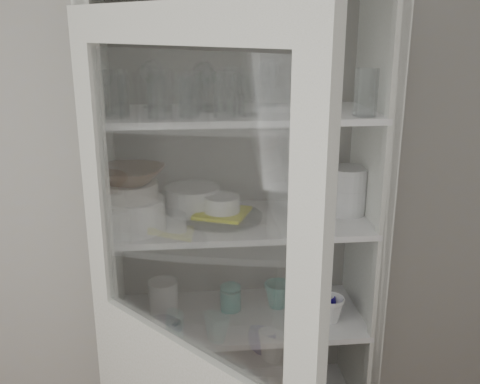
% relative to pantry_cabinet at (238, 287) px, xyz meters
% --- Properties ---
extents(wall_back, '(3.60, 0.02, 2.60)m').
position_rel_pantry_cabinet_xyz_m(wall_back, '(-0.20, 0.16, 0.36)').
color(wall_back, '#B4B0A3').
rests_on(wall_back, ground).
extents(pantry_cabinet, '(1.00, 0.45, 2.10)m').
position_rel_pantry_cabinet_xyz_m(pantry_cabinet, '(0.00, 0.00, 0.00)').
color(pantry_cabinet, beige).
rests_on(pantry_cabinet, floor).
extents(tumbler_0, '(0.09, 0.09, 0.15)m').
position_rel_pantry_cabinet_xyz_m(tumbler_0, '(-0.41, -0.18, 0.80)').
color(tumbler_0, silver).
rests_on(tumbler_0, shelf_glass).
extents(tumbler_1, '(0.10, 0.10, 0.15)m').
position_rel_pantry_cabinet_xyz_m(tumbler_1, '(-0.27, -0.22, 0.80)').
color(tumbler_1, silver).
rests_on(tumbler_1, shelf_glass).
extents(tumbler_2, '(0.09, 0.09, 0.13)m').
position_rel_pantry_cabinet_xyz_m(tumbler_2, '(-0.18, -0.19, 0.79)').
color(tumbler_2, silver).
rests_on(tumbler_2, shelf_glass).
extents(tumbler_3, '(0.08, 0.08, 0.15)m').
position_rel_pantry_cabinet_xyz_m(tumbler_3, '(-0.06, -0.22, 0.79)').
color(tumbler_3, silver).
rests_on(tumbler_3, shelf_glass).
extents(tumbler_4, '(0.08, 0.08, 0.14)m').
position_rel_pantry_cabinet_xyz_m(tumbler_4, '(0.02, -0.18, 0.79)').
color(tumbler_4, silver).
rests_on(tumbler_4, shelf_glass).
extents(tumbler_5, '(0.09, 0.09, 0.14)m').
position_rel_pantry_cabinet_xyz_m(tumbler_5, '(0.24, -0.23, 0.79)').
color(tumbler_5, silver).
rests_on(tumbler_5, shelf_glass).
extents(tumbler_6, '(0.09, 0.09, 0.15)m').
position_rel_pantry_cabinet_xyz_m(tumbler_6, '(0.40, -0.22, 0.80)').
color(tumbler_6, silver).
rests_on(tumbler_6, shelf_glass).
extents(tumbler_7, '(0.07, 0.07, 0.13)m').
position_rel_pantry_cabinet_xyz_m(tumbler_7, '(-0.41, -0.09, 0.78)').
color(tumbler_7, silver).
rests_on(tumbler_7, shelf_glass).
extents(tumbler_8, '(0.09, 0.09, 0.13)m').
position_rel_pantry_cabinet_xyz_m(tumbler_8, '(-0.17, -0.06, 0.79)').
color(tumbler_8, silver).
rests_on(tumbler_8, shelf_glass).
extents(tumbler_9, '(0.08, 0.08, 0.15)m').
position_rel_pantry_cabinet_xyz_m(tumbler_9, '(-0.02, -0.09, 0.80)').
color(tumbler_9, silver).
rests_on(tumbler_9, shelf_glass).
extents(tumbler_10, '(0.07, 0.07, 0.14)m').
position_rel_pantry_cabinet_xyz_m(tumbler_10, '(-0.11, -0.07, 0.79)').
color(tumbler_10, silver).
rests_on(tumbler_10, shelf_glass).
extents(goblet_0, '(0.08, 0.08, 0.19)m').
position_rel_pantry_cabinet_xyz_m(goblet_0, '(-0.31, 0.04, 0.81)').
color(goblet_0, silver).
rests_on(goblet_0, shelf_glass).
extents(goblet_1, '(0.08, 0.08, 0.18)m').
position_rel_pantry_cabinet_xyz_m(goblet_1, '(-0.12, 0.06, 0.81)').
color(goblet_1, silver).
rests_on(goblet_1, shelf_glass).
extents(goblet_2, '(0.08, 0.08, 0.19)m').
position_rel_pantry_cabinet_xyz_m(goblet_2, '(0.12, 0.05, 0.82)').
color(goblet_2, silver).
rests_on(goblet_2, shelf_glass).
extents(goblet_3, '(0.07, 0.07, 0.15)m').
position_rel_pantry_cabinet_xyz_m(goblet_3, '(0.24, 0.04, 0.80)').
color(goblet_3, silver).
rests_on(goblet_3, shelf_glass).
extents(plate_stack_front, '(0.23, 0.23, 0.11)m').
position_rel_pantry_cabinet_xyz_m(plate_stack_front, '(-0.39, -0.14, 0.38)').
color(plate_stack_front, white).
rests_on(plate_stack_front, shelf_plates).
extents(plate_stack_back, '(0.21, 0.21, 0.10)m').
position_rel_pantry_cabinet_xyz_m(plate_stack_back, '(-0.17, 0.03, 0.37)').
color(plate_stack_back, white).
rests_on(plate_stack_back, shelf_plates).
extents(cream_bowl, '(0.22, 0.22, 0.06)m').
position_rel_pantry_cabinet_xyz_m(cream_bowl, '(-0.39, -0.14, 0.46)').
color(cream_bowl, silver).
rests_on(cream_bowl, plate_stack_front).
extents(terracotta_bowl, '(0.28, 0.28, 0.06)m').
position_rel_pantry_cabinet_xyz_m(terracotta_bowl, '(-0.39, -0.14, 0.52)').
color(terracotta_bowl, '#472915').
rests_on(terracotta_bowl, cream_bowl).
extents(glass_platter, '(0.37, 0.37, 0.02)m').
position_rel_pantry_cabinet_xyz_m(glass_platter, '(-0.07, -0.07, 0.33)').
color(glass_platter, silver).
rests_on(glass_platter, shelf_plates).
extents(yellow_trivet, '(0.23, 0.23, 0.01)m').
position_rel_pantry_cabinet_xyz_m(yellow_trivet, '(-0.07, -0.07, 0.34)').
color(yellow_trivet, yellow).
rests_on(yellow_trivet, glass_platter).
extents(white_ramekin, '(0.14, 0.14, 0.06)m').
position_rel_pantry_cabinet_xyz_m(white_ramekin, '(-0.07, -0.07, 0.38)').
color(white_ramekin, white).
rests_on(white_ramekin, yellow_trivet).
extents(grey_bowl_stack, '(0.14, 0.14, 0.18)m').
position_rel_pantry_cabinet_xyz_m(grey_bowl_stack, '(0.41, -0.05, 0.41)').
color(grey_bowl_stack, silver).
rests_on(grey_bowl_stack, shelf_plates).
extents(mug_blue, '(0.12, 0.12, 0.09)m').
position_rel_pantry_cabinet_xyz_m(mug_blue, '(0.32, -0.10, -0.04)').
color(mug_blue, navy).
rests_on(mug_blue, shelf_mugs).
extents(mug_teal, '(0.13, 0.13, 0.10)m').
position_rel_pantry_cabinet_xyz_m(mug_teal, '(0.16, -0.03, -0.03)').
color(mug_teal, '#227667').
rests_on(mug_teal, shelf_mugs).
extents(mug_white, '(0.12, 0.12, 0.10)m').
position_rel_pantry_cabinet_xyz_m(mug_white, '(0.34, -0.16, -0.03)').
color(mug_white, white).
rests_on(mug_white, shelf_mugs).
extents(teal_jar, '(0.08, 0.08, 0.10)m').
position_rel_pantry_cabinet_xyz_m(teal_jar, '(-0.03, -0.03, -0.03)').
color(teal_jar, '#227667').
rests_on(teal_jar, shelf_mugs).
extents(measuring_cups, '(0.10, 0.10, 0.04)m').
position_rel_pantry_cabinet_xyz_m(measuring_cups, '(-0.30, -0.16, -0.06)').
color(measuring_cups, '#A5A3B7').
rests_on(measuring_cups, shelf_mugs).
extents(white_canister, '(0.14, 0.14, 0.14)m').
position_rel_pantry_cabinet_xyz_m(white_canister, '(-0.30, -0.03, -0.01)').
color(white_canister, white).
rests_on(white_canister, shelf_mugs).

